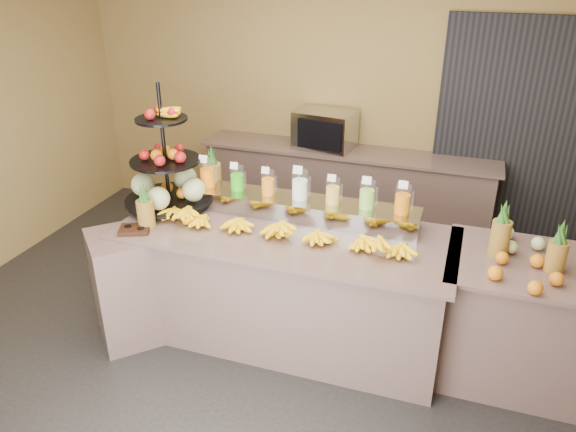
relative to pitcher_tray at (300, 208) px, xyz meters
The scene contains 20 objects.
ground 1.16m from the pitcher_tray, 91.85° to the right, with size 6.00×6.00×0.00m, color black.
room_envelope 0.91m from the pitcher_tray, 50.68° to the left, with size 6.04×5.02×2.82m.
buffet_counter 0.64m from the pitcher_tray, 112.73° to the right, with size 2.75×1.25×0.93m.
right_counter 1.77m from the pitcher_tray, ahead, with size 1.08×0.88×0.93m.
back_ledge 1.75m from the pitcher_tray, 90.64° to the left, with size 3.10×0.55×0.93m.
pitcher_tray is the anchor object (origin of this frame).
juice_pitcher_orange_a 0.80m from the pitcher_tray, behind, with size 0.12×0.13×0.29m.
juice_pitcher_green 0.55m from the pitcher_tray, behind, with size 0.11×0.11×0.26m.
juice_pitcher_orange_b 0.31m from the pitcher_tray, behind, with size 0.11×0.11×0.26m.
juice_pitcher_milk 0.18m from the pitcher_tray, 101.00° to the right, with size 0.12×0.13×0.30m.
juice_pitcher_lemon 0.31m from the pitcher_tray, ahead, with size 0.11×0.11×0.26m.
juice_pitcher_lime 0.55m from the pitcher_tray, ahead, with size 0.12×0.12×0.28m.
juice_pitcher_orange_c 0.80m from the pitcher_tray, ahead, with size 0.12×0.12×0.28m.
banana_heap 0.34m from the pitcher_tray, 98.36° to the right, with size 2.06×0.19×0.17m.
fruit_stand 1.04m from the pitcher_tray, behind, with size 0.79×0.79×1.00m.
condiment_caddy 1.25m from the pitcher_tray, 149.30° to the right, with size 0.22×0.16×0.03m, color black.
pineapple_left_a 1.17m from the pitcher_tray, 151.87° to the right, with size 0.13×0.13×0.38m.
pineapple_left_b 0.85m from the pitcher_tray, 168.00° to the left, with size 0.15×0.15×0.44m.
right_fruit_pile 1.64m from the pitcher_tray, 10.35° to the right, with size 0.48×0.46×0.25m.
oven_warmer 1.69m from the pitcher_tray, 98.92° to the left, with size 0.59×0.41×0.39m, color gray.
Camera 1 is at (1.21, -3.19, 2.83)m, focal length 35.00 mm.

